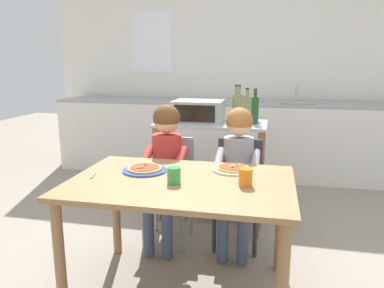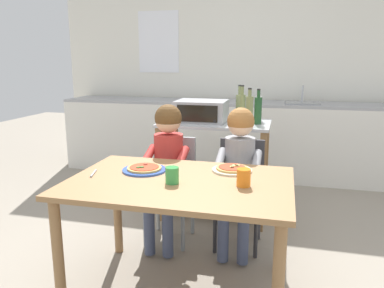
% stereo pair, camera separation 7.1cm
% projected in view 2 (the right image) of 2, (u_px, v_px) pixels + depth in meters
% --- Properties ---
extents(ground_plane, '(11.70, 11.70, 0.00)m').
position_uv_depth(ground_plane, '(215.00, 217.00, 3.45)').
color(ground_plane, gray).
extents(back_wall_tiled, '(4.89, 0.13, 2.70)m').
position_uv_depth(back_wall_tiled, '(241.00, 65.00, 4.87)').
color(back_wall_tiled, white).
rests_on(back_wall_tiled, ground).
extents(kitchen_counter, '(4.40, 0.60, 1.12)m').
position_uv_depth(kitchen_counter, '(236.00, 138.00, 4.68)').
color(kitchen_counter, silver).
rests_on(kitchen_counter, ground).
extents(kitchen_island_cart, '(0.97, 0.57, 0.88)m').
position_uv_depth(kitchen_island_cart, '(215.00, 154.00, 3.38)').
color(kitchen_island_cart, '#B7BABF').
rests_on(kitchen_island_cart, ground).
extents(toaster_oven, '(0.44, 0.36, 0.19)m').
position_uv_depth(toaster_oven, '(202.00, 111.00, 3.33)').
color(toaster_oven, '#999BA0').
rests_on(toaster_oven, kitchen_island_cart).
extents(bottle_clear_vinegar, '(0.06, 0.06, 0.30)m').
position_uv_depth(bottle_clear_vinegar, '(258.00, 110.00, 3.19)').
color(bottle_clear_vinegar, '#1E4723').
rests_on(bottle_clear_vinegar, kitchen_island_cart).
extents(bottle_dark_olive_oil, '(0.06, 0.06, 0.28)m').
position_uv_depth(bottle_dark_olive_oil, '(258.00, 108.00, 3.37)').
color(bottle_dark_olive_oil, '#ADB7B2').
rests_on(bottle_dark_olive_oil, kitchen_island_cart).
extents(bottle_tall_green_wine, '(0.06, 0.06, 0.32)m').
position_uv_depth(bottle_tall_green_wine, '(239.00, 107.00, 3.39)').
color(bottle_tall_green_wine, olive).
rests_on(bottle_tall_green_wine, kitchen_island_cart).
extents(bottle_squat_spirits, '(0.06, 0.06, 0.32)m').
position_uv_depth(bottle_squat_spirits, '(249.00, 111.00, 3.00)').
color(bottle_squat_spirits, olive).
rests_on(bottle_squat_spirits, kitchen_island_cart).
extents(bottle_slim_sauce, '(0.06, 0.06, 0.33)m').
position_uv_depth(bottle_slim_sauce, '(242.00, 108.00, 3.19)').
color(bottle_slim_sauce, olive).
rests_on(bottle_slim_sauce, kitchen_island_cart).
extents(dining_table, '(1.30, 0.87, 0.73)m').
position_uv_depth(dining_table, '(180.00, 196.00, 2.20)').
color(dining_table, olive).
rests_on(dining_table, ground).
extents(dining_chair_left, '(0.36, 0.36, 0.81)m').
position_uv_depth(dining_chair_left, '(171.00, 181.00, 2.96)').
color(dining_chair_left, gray).
rests_on(dining_chair_left, ground).
extents(dining_chair_right, '(0.36, 0.36, 0.81)m').
position_uv_depth(dining_chair_right, '(240.00, 185.00, 2.86)').
color(dining_chair_right, '#333338').
rests_on(dining_chair_right, ground).
extents(child_in_red_shirt, '(0.32, 0.42, 1.08)m').
position_uv_depth(child_in_red_shirt, '(167.00, 157.00, 2.80)').
color(child_in_red_shirt, '#424C6B').
rests_on(child_in_red_shirt, ground).
extents(child_in_grey_shirt, '(0.32, 0.42, 1.06)m').
position_uv_depth(child_in_grey_shirt, '(239.00, 162.00, 2.71)').
color(child_in_grey_shirt, '#424C6B').
rests_on(child_in_grey_shirt, ground).
extents(pizza_plate_blue_rimmed, '(0.28, 0.28, 0.03)m').
position_uv_depth(pizza_plate_blue_rimmed, '(144.00, 169.00, 2.36)').
color(pizza_plate_blue_rimmed, '#3356B7').
rests_on(pizza_plate_blue_rimmed, dining_table).
extents(pizza_plate_cream, '(0.25, 0.25, 0.03)m').
position_uv_depth(pizza_plate_cream, '(232.00, 169.00, 2.36)').
color(pizza_plate_cream, beige).
rests_on(pizza_plate_cream, dining_table).
extents(drinking_cup_orange, '(0.08, 0.08, 0.10)m').
position_uv_depth(drinking_cup_orange, '(244.00, 178.00, 2.06)').
color(drinking_cup_orange, orange).
rests_on(drinking_cup_orange, dining_table).
extents(drinking_cup_green, '(0.08, 0.08, 0.09)m').
position_uv_depth(drinking_cup_green, '(172.00, 175.00, 2.11)').
color(drinking_cup_green, green).
rests_on(drinking_cup_green, dining_table).
extents(serving_spoon, '(0.05, 0.14, 0.01)m').
position_uv_depth(serving_spoon, '(93.00, 173.00, 2.29)').
color(serving_spoon, '#B7BABF').
rests_on(serving_spoon, dining_table).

